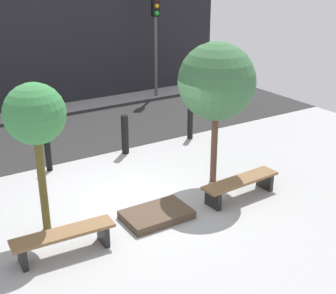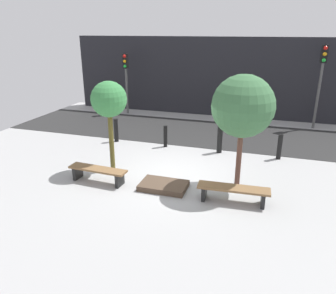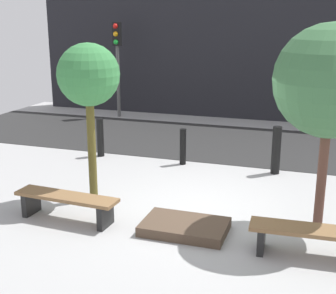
% 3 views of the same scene
% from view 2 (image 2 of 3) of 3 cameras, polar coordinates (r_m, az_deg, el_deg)
% --- Properties ---
extents(ground_plane, '(18.00, 18.00, 0.00)m').
position_cam_2_polar(ground_plane, '(10.52, 0.69, -5.19)').
color(ground_plane, '#A1A1A1').
extents(road_strip, '(18.00, 4.08, 0.01)m').
position_cam_2_polar(road_strip, '(15.00, 6.21, 2.49)').
color(road_strip, '#282828').
rests_on(road_strip, ground).
extents(building_facade, '(16.20, 0.50, 4.09)m').
position_cam_2_polar(building_facade, '(17.98, 8.82, 11.95)').
color(building_facade, black).
rests_on(building_facade, ground).
extents(bench_left, '(1.88, 0.52, 0.46)m').
position_cam_2_polar(bench_left, '(10.27, -12.11, -4.28)').
color(bench_left, black).
rests_on(bench_left, ground).
extents(bench_right, '(1.96, 0.55, 0.45)m').
position_cam_2_polar(bench_right, '(9.10, 11.30, -7.55)').
color(bench_right, black).
rests_on(bench_right, ground).
extents(planter_bed, '(1.38, 0.89, 0.17)m').
position_cam_2_polar(planter_bed, '(9.76, -0.77, -6.76)').
color(planter_bed, '#4B3A2D').
rests_on(planter_bed, ground).
extents(tree_behind_left_bench, '(1.13, 1.13, 2.96)m').
position_cam_2_polar(tree_behind_left_bench, '(10.48, -10.25, 7.96)').
color(tree_behind_left_bench, brown).
rests_on(tree_behind_left_bench, ground).
extents(tree_behind_right_bench, '(1.76, 1.76, 3.33)m').
position_cam_2_polar(tree_behind_right_bench, '(9.31, 12.92, 6.87)').
color(tree_behind_right_bench, brown).
rests_on(tree_behind_right_bench, ground).
extents(bollard_far_left, '(0.18, 0.18, 0.96)m').
position_cam_2_polar(bollard_far_left, '(13.79, -9.03, 2.87)').
color(bollard_far_left, black).
rests_on(bollard_far_left, ground).
extents(bollard_left, '(0.15, 0.15, 0.86)m').
position_cam_2_polar(bollard_left, '(13.02, -0.45, 1.86)').
color(bollard_left, black).
rests_on(bollard_left, ground).
extents(bollard_center, '(0.20, 0.20, 1.08)m').
position_cam_2_polar(bollard_center, '(12.51, 9.00, 1.38)').
color(bollard_center, black).
rests_on(bollard_center, ground).
extents(bollard_right, '(0.17, 0.17, 0.93)m').
position_cam_2_polar(bollard_right, '(12.43, 18.86, 0.04)').
color(bollard_right, black).
rests_on(bollard_right, ground).
extents(traffic_light_west, '(0.28, 0.27, 3.23)m').
position_cam_2_polar(traffic_light_west, '(18.19, -7.35, 12.75)').
color(traffic_light_west, '#515151').
rests_on(traffic_light_west, ground).
extents(traffic_light_mid_west, '(0.28, 0.27, 3.80)m').
position_cam_2_polar(traffic_light_mid_west, '(16.61, 25.18, 11.71)').
color(traffic_light_mid_west, '#4E4E4E').
rests_on(traffic_light_mid_west, ground).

